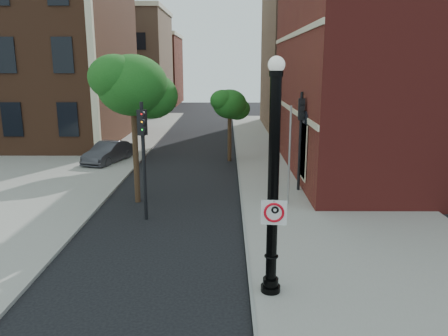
{
  "coord_description": "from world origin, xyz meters",
  "views": [
    {
      "loc": [
        1.41,
        -10.87,
        5.92
      ],
      "look_at": [
        1.31,
        2.0,
        2.87
      ],
      "focal_mm": 35.0,
      "sensor_mm": 36.0,
      "label": 1
    }
  ],
  "objects_px": {
    "lamppost": "(273,192)",
    "traffic_signal_right": "(301,126)",
    "parked_car": "(108,153)",
    "traffic_signal_left": "(143,142)",
    "no_parking_sign": "(274,212)"
  },
  "relations": [
    {
      "from": "no_parking_sign",
      "to": "traffic_signal_right",
      "type": "relative_size",
      "value": 0.14
    },
    {
      "from": "lamppost",
      "to": "parked_car",
      "type": "relative_size",
      "value": 1.52
    },
    {
      "from": "no_parking_sign",
      "to": "traffic_signal_right",
      "type": "bearing_deg",
      "value": 83.14
    },
    {
      "from": "no_parking_sign",
      "to": "traffic_signal_right",
      "type": "xyz_separation_m",
      "value": [
        2.23,
        9.72,
        0.83
      ]
    },
    {
      "from": "parked_car",
      "to": "traffic_signal_left",
      "type": "bearing_deg",
      "value": -51.26
    },
    {
      "from": "traffic_signal_right",
      "to": "lamppost",
      "type": "bearing_deg",
      "value": -96.75
    },
    {
      "from": "lamppost",
      "to": "traffic_signal_right",
      "type": "distance_m",
      "value": 9.83
    },
    {
      "from": "parked_car",
      "to": "traffic_signal_right",
      "type": "height_order",
      "value": "traffic_signal_right"
    },
    {
      "from": "no_parking_sign",
      "to": "traffic_signal_right",
      "type": "height_order",
      "value": "traffic_signal_right"
    },
    {
      "from": "no_parking_sign",
      "to": "traffic_signal_left",
      "type": "height_order",
      "value": "traffic_signal_left"
    },
    {
      "from": "traffic_signal_left",
      "to": "traffic_signal_right",
      "type": "distance_m",
      "value": 7.59
    },
    {
      "from": "traffic_signal_left",
      "to": "traffic_signal_right",
      "type": "bearing_deg",
      "value": 53.29
    },
    {
      "from": "lamppost",
      "to": "traffic_signal_left",
      "type": "distance_m",
      "value": 7.2
    },
    {
      "from": "parked_car",
      "to": "traffic_signal_right",
      "type": "bearing_deg",
      "value": -13.85
    },
    {
      "from": "lamppost",
      "to": "traffic_signal_right",
      "type": "xyz_separation_m",
      "value": [
        2.25,
        9.56,
        0.36
      ]
    }
  ]
}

